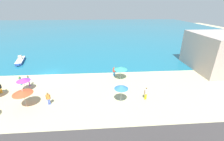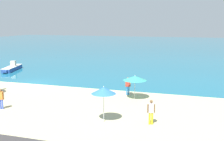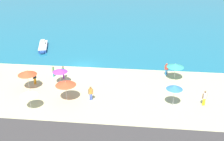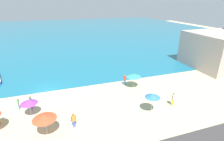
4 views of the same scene
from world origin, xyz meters
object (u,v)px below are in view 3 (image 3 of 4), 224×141
beach_umbrella_0 (27,73)px  beach_umbrella_4 (175,87)px  beach_umbrella_6 (175,66)px  bather_1 (205,97)px  beach_umbrella_1 (66,84)px  skiff_nearshore (43,46)px  bather_5 (91,93)px  bather_2 (35,77)px  beach_umbrella_7 (29,93)px  bather_4 (63,72)px  bather_3 (53,71)px  beach_umbrella_3 (60,70)px  bather_0 (166,68)px

beach_umbrella_0 → beach_umbrella_4: bearing=-7.2°
beach_umbrella_6 → bather_1: 6.91m
beach_umbrella_1 → skiff_nearshore: bearing=117.0°
beach_umbrella_4 → bather_5: bearing=178.5°
bather_2 → beach_umbrella_0: bearing=-101.9°
beach_umbrella_7 → bather_2: (-1.67, 5.87, -1.01)m
beach_umbrella_7 → bather_2: bearing=105.9°
bather_4 → bather_3: bearing=165.7°
beach_umbrella_3 → bather_5: (4.62, -3.79, -0.88)m
beach_umbrella_1 → beach_umbrella_4: 12.08m
beach_umbrella_1 → beach_umbrella_7: bearing=-146.3°
beach_umbrella_0 → bather_1: 21.01m
bather_4 → bather_5: bearing=-48.6°
beach_umbrella_1 → bather_2: bearing=144.9°
bather_3 → beach_umbrella_3: bearing=-50.4°
beach_umbrella_3 → beach_umbrella_4: 14.50m
beach_umbrella_0 → beach_umbrella_1: (5.39, -2.22, -0.08)m
beach_umbrella_7 → bather_2: 6.19m
beach_umbrella_4 → skiff_nearshore: (-20.59, 16.68, -1.97)m
beach_umbrella_0 → bather_1: size_ratio=1.40×
skiff_nearshore → beach_umbrella_7: bearing=-75.0°
skiff_nearshore → beach_umbrella_4: bearing=-39.0°
beach_umbrella_4 → bather_5: (-9.30, 0.25, -1.38)m
beach_umbrella_1 → beach_umbrella_4: (12.08, 0.00, 0.25)m
beach_umbrella_7 → bather_0: bearing=34.0°
beach_umbrella_0 → beach_umbrella_1: bearing=-22.3°
bather_0 → bather_4: bather_0 is taller
bather_3 → bather_4: bearing=-14.3°
bather_0 → bather_1: 8.38m
beach_umbrella_3 → bather_1: beach_umbrella_3 is taller
bather_0 → skiff_nearshore: size_ratio=0.32×
beach_umbrella_7 → bather_0: size_ratio=1.24×
bather_2 → beach_umbrella_7: bearing=-74.1°
bather_2 → skiff_nearshore: bearing=104.6°
bather_1 → bather_4: size_ratio=1.02×
beach_umbrella_1 → bather_5: size_ratio=1.35×
beach_umbrella_3 → beach_umbrella_7: beach_umbrella_7 is taller
beach_umbrella_1 → beach_umbrella_7: 4.13m
beach_umbrella_3 → beach_umbrella_7: (-1.59, -6.33, 0.07)m
bather_0 → bather_3: bearing=-172.1°
beach_umbrella_7 → bather_4: size_ratio=1.25×
beach_umbrella_6 → beach_umbrella_7: size_ratio=1.03×
bather_1 → skiff_nearshore: bearing=146.0°
beach_umbrella_0 → bather_5: bearing=-13.5°
beach_umbrella_4 → bather_1: size_ratio=1.48×
beach_umbrella_1 → beach_umbrella_3: bearing=114.4°
beach_umbrella_1 → skiff_nearshore: size_ratio=0.42×
bather_0 → bather_4: (-13.74, -2.51, -0.01)m
skiff_nearshore → beach_umbrella_1: bearing=-63.0°
bather_0 → bather_5: size_ratio=1.02×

